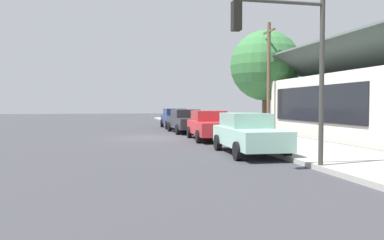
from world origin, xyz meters
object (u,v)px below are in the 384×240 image
object	(u,v)px
fire_hydrant_red	(239,132)
utility_pole_wooden	(269,75)
shade_tree	(265,66)
car_navy	(175,118)
traffic_light_main	(288,49)
car_seafoam	(248,133)
car_cherry	(210,125)
car_charcoal	(186,121)

from	to	relation	value
fire_hydrant_red	utility_pole_wooden	bearing A→B (deg)	143.79
shade_tree	fire_hydrant_red	distance (m)	10.57
shade_tree	utility_pole_wooden	xyz separation A→B (m)	(2.80, -0.94, -0.93)
car_navy	traffic_light_main	bearing A→B (deg)	-0.88
car_navy	shade_tree	size ratio (longest dim) A/B	0.61
car_seafoam	traffic_light_main	bearing A→B (deg)	-1.65
car_navy	car_cherry	world-z (taller)	same
car_charcoal	traffic_light_main	size ratio (longest dim) A/B	0.95
car_navy	utility_pole_wooden	bearing A→B (deg)	39.58
car_seafoam	traffic_light_main	distance (m)	4.80
car_charcoal	shade_tree	xyz separation A→B (m)	(-1.54, 6.43, 4.05)
car_charcoal	shade_tree	bearing A→B (deg)	102.41
traffic_light_main	utility_pole_wooden	xyz separation A→B (m)	(-14.37, 5.66, 0.44)
shade_tree	utility_pole_wooden	size ratio (longest dim) A/B	1.00
shade_tree	utility_pole_wooden	world-z (taller)	shade_tree
shade_tree	car_seafoam	bearing A→B (deg)	-25.49
utility_pole_wooden	shade_tree	bearing A→B (deg)	161.49
shade_tree	traffic_light_main	xyz separation A→B (m)	(17.17, -6.60, -1.37)
car_navy	car_seafoam	world-z (taller)	same
car_charcoal	car_cherry	distance (m)	5.62
car_navy	car_cherry	xyz separation A→B (m)	(10.83, 0.06, 0.00)
car_seafoam	fire_hydrant_red	size ratio (longest dim) A/B	6.84
utility_pole_wooden	car_seafoam	bearing A→B (deg)	-27.25
utility_pole_wooden	car_cherry	bearing A→B (deg)	-50.62
car_cherry	fire_hydrant_red	bearing A→B (deg)	52.95
utility_pole_wooden	car_navy	bearing A→B (deg)	-140.34
car_charcoal	shade_tree	distance (m)	7.75
car_cherry	shade_tree	size ratio (longest dim) A/B	0.66
traffic_light_main	car_navy	bearing A→B (deg)	179.19
car_seafoam	shade_tree	xyz separation A→B (m)	(-13.20, 6.30, 4.05)
utility_pole_wooden	fire_hydrant_red	xyz separation A→B (m)	(5.46, -4.00, -3.43)
car_navy	fire_hydrant_red	world-z (taller)	car_navy
traffic_light_main	shade_tree	bearing A→B (deg)	158.99
shade_tree	traffic_light_main	bearing A→B (deg)	-21.01
fire_hydrant_red	car_charcoal	bearing A→B (deg)	-167.51
car_cherry	shade_tree	world-z (taller)	shade_tree
car_charcoal	fire_hydrant_red	bearing A→B (deg)	11.40
utility_pole_wooden	fire_hydrant_red	world-z (taller)	utility_pole_wooden
car_navy	utility_pole_wooden	xyz separation A→B (m)	(6.47, 5.37, 3.11)
car_cherry	utility_pole_wooden	size ratio (longest dim) A/B	0.66
car_seafoam	car_navy	bearing A→B (deg)	-177.29
traffic_light_main	car_seafoam	bearing A→B (deg)	175.67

